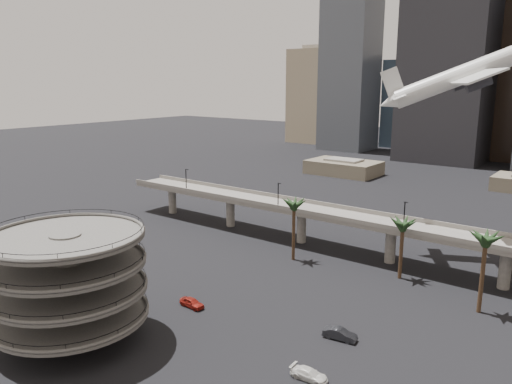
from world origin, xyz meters
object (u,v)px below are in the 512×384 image
Objects in this scene: car_b at (340,334)px; car_a at (192,303)px; overpass at (344,220)px; car_c at (309,374)px; parking_ramp at (69,277)px; airborne_jet at (469,73)px.

car_a is at bearing 93.74° from car_b.
overpass is 50.91m from car_c.
overpass reaches higher than car_b.
overpass is (13.00, 59.00, -2.50)m from parking_ramp.
airborne_jet reaches higher than overpass.
parking_ramp is at bearing 118.60° from car_b.
car_a reaches higher than car_c.
car_c is (19.88, -46.40, -6.61)m from overpass.
overpass is 3.76× the size of airborne_jet.
parking_ramp is at bearing -141.93° from airborne_jet.
car_a is 25.58m from car_b.
car_b reaches higher than car_c.
airborne_jet is at bearing -22.91° from car_a.
parking_ramp is 36.37m from car_c.
parking_ramp is 4.44× the size of car_c.
parking_ramp is at bearing 106.67° from car_c.
car_b is (-1.49, -50.01, -38.07)m from airborne_jet.
airborne_jet is at bearing 37.57° from overpass.
overpass is at bearing 18.28° from car_b.
parking_ramp is 4.39× the size of car_b.
car_a is 0.94× the size of car_c.
car_c is (32.88, 12.60, -9.11)m from parking_ramp.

